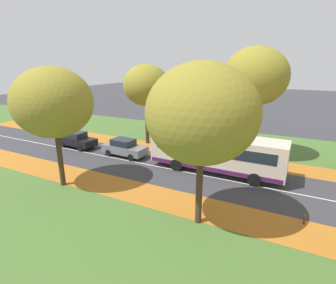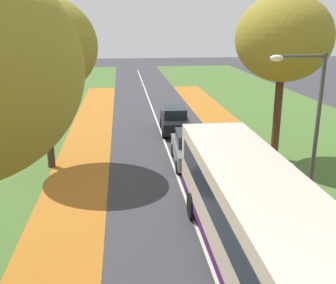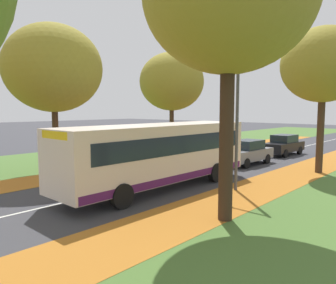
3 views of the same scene
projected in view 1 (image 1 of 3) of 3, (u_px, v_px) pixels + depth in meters
grass_verge_left at (21, 204)px, 16.09m from camera, size 12.00×90.00×0.01m
leaf_litter_left at (144, 194)px, 17.40m from camera, size 2.80×60.00×0.00m
grass_verge_right at (162, 135)px, 31.79m from camera, size 12.00×90.00×0.01m
leaf_litter_right at (194, 153)px, 25.25m from camera, size 2.80×60.00×0.00m
road_centre_line at (115, 158)px, 23.94m from camera, size 0.12×80.00×0.01m
tree_left_near at (202, 114)px, 12.60m from camera, size 5.52×5.52×8.48m
tree_left_mid at (53, 103)px, 17.02m from camera, size 5.14×5.14×8.17m
tree_right_near at (255, 77)px, 22.12m from camera, size 5.49×5.49×9.73m
tree_right_mid at (146, 86)px, 26.71m from camera, size 4.69×4.69×8.28m
bollard_fourth at (304, 219)px, 14.05m from camera, size 0.12×0.12×0.56m
streetlamp_right at (203, 118)px, 22.92m from camera, size 1.89×0.28×6.00m
bus at (216, 152)px, 20.46m from camera, size 2.72×10.42×2.98m
car_grey_lead at (124, 148)px, 24.29m from camera, size 1.93×4.28×1.62m
car_black_following at (77, 140)px, 26.86m from camera, size 1.94×4.28×1.62m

